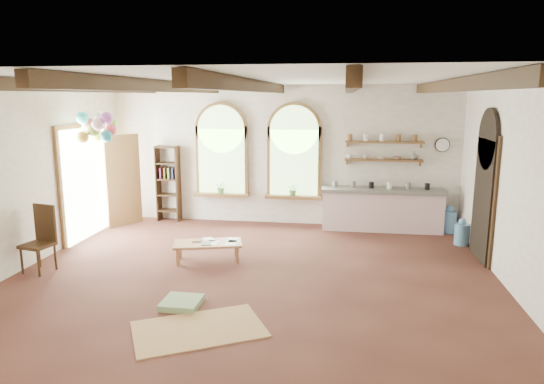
% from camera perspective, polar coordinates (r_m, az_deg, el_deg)
% --- Properties ---
extents(floor, '(8.00, 8.00, 0.00)m').
position_cam_1_polar(floor, '(8.23, -2.13, -9.76)').
color(floor, brown).
rests_on(floor, ground).
extents(ceiling_beams, '(6.20, 6.80, 0.18)m').
position_cam_1_polar(ceiling_beams, '(7.69, -2.30, 12.37)').
color(ceiling_beams, '#352111').
rests_on(ceiling_beams, ceiling).
extents(window_left, '(1.30, 0.28, 2.20)m').
position_cam_1_polar(window_left, '(11.41, -5.94, 4.54)').
color(window_left, brown).
rests_on(window_left, floor).
extents(window_right, '(1.30, 0.28, 2.20)m').
position_cam_1_polar(window_right, '(11.11, 2.61, 4.41)').
color(window_right, brown).
rests_on(window_right, floor).
extents(left_doorway, '(0.10, 1.90, 2.50)m').
position_cam_1_polar(left_doorway, '(10.94, -21.11, 1.01)').
color(left_doorway, brown).
rests_on(left_doorway, floor).
extents(right_doorway, '(0.10, 1.30, 2.40)m').
position_cam_1_polar(right_doorway, '(9.57, 23.58, -0.85)').
color(right_doorway, black).
rests_on(right_doorway, floor).
extents(kitchen_counter, '(2.68, 0.62, 0.94)m').
position_cam_1_polar(kitchen_counter, '(11.06, 12.80, -1.97)').
color(kitchen_counter, beige).
rests_on(kitchen_counter, floor).
extents(wall_shelf_lower, '(1.70, 0.24, 0.04)m').
position_cam_1_polar(wall_shelf_lower, '(11.05, 12.97, 3.67)').
color(wall_shelf_lower, brown).
rests_on(wall_shelf_lower, wall_back).
extents(wall_shelf_upper, '(1.70, 0.24, 0.04)m').
position_cam_1_polar(wall_shelf_upper, '(11.01, 13.06, 5.74)').
color(wall_shelf_upper, brown).
rests_on(wall_shelf_upper, wall_back).
extents(wall_clock, '(0.32, 0.04, 0.32)m').
position_cam_1_polar(wall_clock, '(11.25, 19.41, 5.25)').
color(wall_clock, black).
rests_on(wall_clock, wall_back).
extents(bookshelf, '(0.53, 0.32, 1.80)m').
position_cam_1_polar(bookshelf, '(11.81, -12.12, 0.99)').
color(bookshelf, '#352111').
rests_on(bookshelf, floor).
extents(coffee_table, '(1.32, 0.86, 0.35)m').
position_cam_1_polar(coffee_table, '(8.89, -7.55, -6.14)').
color(coffee_table, tan).
rests_on(coffee_table, floor).
extents(side_chair, '(0.54, 0.54, 1.14)m').
position_cam_1_polar(side_chair, '(9.19, -25.68, -6.47)').
color(side_chair, '#352111').
rests_on(side_chair, floor).
extents(floor_mat, '(1.91, 1.66, 0.02)m').
position_cam_1_polar(floor_mat, '(6.53, -8.61, -15.65)').
color(floor_mat, tan).
rests_on(floor_mat, floor).
extents(floor_cushion, '(0.54, 0.54, 0.09)m').
position_cam_1_polar(floor_cushion, '(7.21, -10.58, -12.68)').
color(floor_cushion, gray).
rests_on(floor_cushion, floor).
extents(water_jug_a, '(0.32, 0.32, 0.62)m').
position_cam_1_polar(water_jug_a, '(11.32, 20.10, -3.18)').
color(water_jug_a, '#5992C0').
rests_on(water_jug_a, floor).
extents(water_jug_b, '(0.28, 0.28, 0.55)m').
position_cam_1_polar(water_jug_b, '(10.49, 21.42, -4.54)').
color(water_jug_b, '#5992C0').
rests_on(water_jug_b, floor).
extents(balloon_cluster, '(0.84, 0.84, 1.15)m').
position_cam_1_polar(balloon_cluster, '(10.22, -19.89, 7.22)').
color(balloon_cluster, white).
rests_on(balloon_cluster, floor).
extents(table_book, '(0.17, 0.23, 0.02)m').
position_cam_1_polar(table_book, '(9.02, -9.28, -5.62)').
color(table_book, olive).
rests_on(table_book, coffee_table).
extents(tablet, '(0.25, 0.30, 0.01)m').
position_cam_1_polar(tablet, '(8.82, -7.78, -5.99)').
color(tablet, black).
rests_on(tablet, coffee_table).
extents(potted_plant_left, '(0.27, 0.23, 0.30)m').
position_cam_1_polar(potted_plant_left, '(11.43, -5.99, 0.59)').
color(potted_plant_left, '#598C4C').
rests_on(potted_plant_left, window_left).
extents(potted_plant_right, '(0.27, 0.23, 0.30)m').
position_cam_1_polar(potted_plant_right, '(11.13, 2.52, 0.35)').
color(potted_plant_right, '#598C4C').
rests_on(potted_plant_right, window_right).
extents(shelf_cup_a, '(0.12, 0.10, 0.10)m').
position_cam_1_polar(shelf_cup_a, '(11.01, 9.08, 4.15)').
color(shelf_cup_a, white).
rests_on(shelf_cup_a, wall_shelf_lower).
extents(shelf_cup_b, '(0.10, 0.10, 0.09)m').
position_cam_1_polar(shelf_cup_b, '(11.02, 10.91, 4.09)').
color(shelf_cup_b, beige).
rests_on(shelf_cup_b, wall_shelf_lower).
extents(shelf_bowl_a, '(0.22, 0.22, 0.05)m').
position_cam_1_polar(shelf_bowl_a, '(11.04, 12.72, 3.92)').
color(shelf_bowl_a, beige).
rests_on(shelf_bowl_a, wall_shelf_lower).
extents(shelf_bowl_b, '(0.20, 0.20, 0.06)m').
position_cam_1_polar(shelf_bowl_b, '(11.07, 14.53, 3.88)').
color(shelf_bowl_b, '#8C664C').
rests_on(shelf_bowl_b, wall_shelf_lower).
extents(shelf_vase, '(0.18, 0.18, 0.19)m').
position_cam_1_polar(shelf_vase, '(11.11, 16.35, 4.14)').
color(shelf_vase, slate).
rests_on(shelf_vase, wall_shelf_lower).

